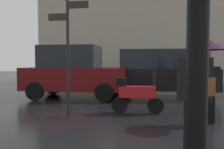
{
  "coord_description": "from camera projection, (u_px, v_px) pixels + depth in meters",
  "views": [
    {
      "loc": [
        -0.06,
        -2.14,
        1.49
      ],
      "look_at": [
        -1.07,
        4.49,
        1.11
      ],
      "focal_mm": 39.0,
      "sensor_mm": 36.0,
      "label": 1
    }
  ],
  "objects": [
    {
      "name": "pedestrian_with_umbrella",
      "position": [
        210.0,
        58.0,
        5.71
      ],
      "size": [
        0.96,
        0.96,
        1.96
      ],
      "rotation": [
        0.0,
        0.0,
        0.55
      ],
      "color": "black",
      "rests_on": "ground"
    },
    {
      "name": "pedestrian_with_bag",
      "position": [
        195.0,
        92.0,
        3.82
      ],
      "size": [
        0.54,
        0.24,
        1.78
      ],
      "rotation": [
        0.0,
        0.0,
        1.19
      ],
      "color": "black",
      "rests_on": "ground"
    },
    {
      "name": "parked_scooter",
      "position": [
        136.0,
        94.0,
        6.88
      ],
      "size": [
        1.48,
        0.32,
        1.23
      ],
      "rotation": [
        0.0,
        0.0,
        -0.08
      ],
      "color": "black",
      "rests_on": "ground"
    },
    {
      "name": "parked_car_left",
      "position": [
        74.0,
        72.0,
        9.75
      ],
      "size": [
        4.08,
        1.95,
        2.09
      ],
      "rotation": [
        0.0,
        0.0,
        0.1
      ],
      "color": "#590C0F",
      "rests_on": "ground"
    },
    {
      "name": "parked_car_right",
      "position": [
        156.0,
        73.0,
        9.95
      ],
      "size": [
        4.58,
        1.86,
        1.94
      ],
      "rotation": [
        0.0,
        0.0,
        0.18
      ],
      "color": "black",
      "rests_on": "ground"
    },
    {
      "name": "street_signpost",
      "position": [
        68.0,
        44.0,
        6.34
      ],
      "size": [
        1.08,
        0.08,
        3.18
      ],
      "color": "black",
      "rests_on": "ground"
    }
  ]
}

